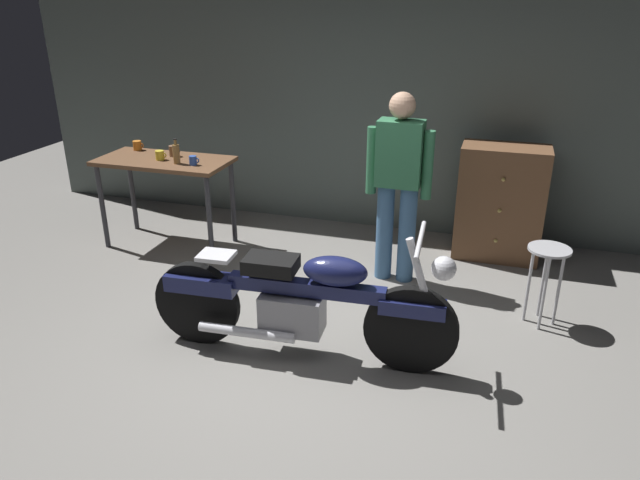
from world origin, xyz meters
The scene contains 12 objects.
ground_plane centered at (0.00, 0.00, 0.00)m, with size 12.00×12.00×0.00m, color gray.
back_wall centered at (0.00, 2.80, 1.55)m, with size 8.00×0.12×3.10m, color #56605B.
workbench centered at (-1.87, 1.62, 0.79)m, with size 1.30×0.64×0.90m.
motorcycle centered at (0.07, 0.10, 0.45)m, with size 2.19×0.60×1.00m.
person_standing centered at (0.46, 1.52, 0.93)m, with size 0.57×0.23×1.67m.
shop_stool centered at (1.71, 1.08, 0.50)m, with size 0.32×0.32×0.64m.
wooden_dresser centered at (1.32, 2.30, 0.55)m, with size 0.80×0.47×1.10m.
mug_yellow_tall centered at (-1.88, 1.59, 0.95)m, with size 0.12×0.08×0.09m.
mug_orange_travel centered at (-2.31, 1.85, 0.95)m, with size 0.12×0.09×0.10m.
mug_blue_enamel centered at (-1.49, 1.52, 0.94)m, with size 0.10×0.07×0.09m.
mug_brown_stoneware centered at (-1.83, 1.75, 0.95)m, with size 0.12×0.08×0.11m.
bottle centered at (-1.66, 1.52, 1.00)m, with size 0.06×0.06×0.24m.
Camera 1 is at (1.26, -3.31, 2.44)m, focal length 33.30 mm.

